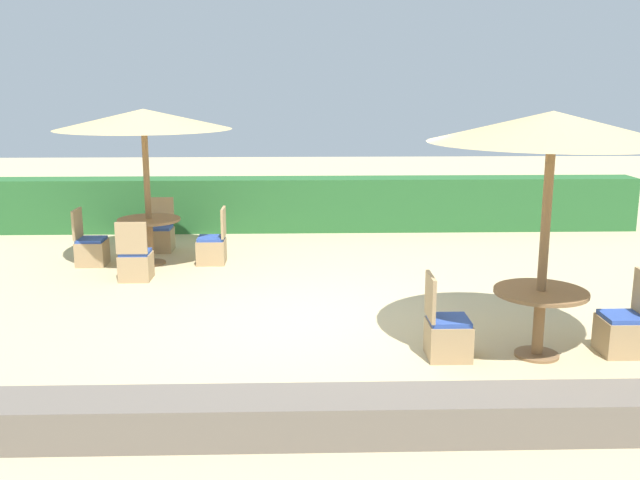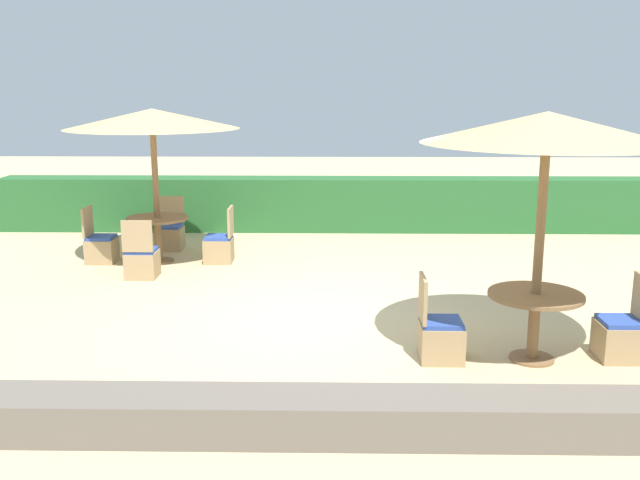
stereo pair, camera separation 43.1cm
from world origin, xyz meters
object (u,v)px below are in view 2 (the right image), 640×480
Objects in this scene: patio_chair_front_right_west at (439,336)px; round_table_back_left at (158,227)px; parasol_front_right at (547,129)px; parasol_back_left at (152,119)px; patio_chair_front_right_east at (621,336)px; patio_chair_back_left_west at (101,247)px; patio_chair_back_left_east at (220,247)px; patio_chair_back_left_south at (142,261)px; round_table_front_right at (535,309)px; patio_chair_back_left_north at (170,235)px.

patio_chair_front_right_west is 0.92× the size of round_table_back_left.
parasol_front_right is 0.95× the size of parasol_back_left.
patio_chair_front_right_east reaches higher than round_table_back_left.
parasol_front_right reaches higher than patio_chair_back_left_west.
patio_chair_back_left_east is (-3.03, 4.22, 0.00)m from patio_chair_front_right_west.
patio_chair_back_left_south is (-4.08, 3.24, 0.00)m from patio_chair_front_right_west.
patio_chair_back_left_south is (-5.08, 3.23, -0.31)m from round_table_front_right.
parasol_front_right is 2.85× the size of patio_chair_back_left_north.
patio_chair_front_right_east and patio_chair_back_left_east have the same top height.
patio_chair_front_right_east is 1.00× the size of patio_chair_back_left_west.
parasol_back_left is 3.00× the size of patio_chair_back_left_north.
patio_chair_back_left_north is (-5.08, 5.14, -2.22)m from parasol_front_right.
round_table_front_right is 0.36× the size of parasol_back_left.
round_table_back_left is at bearing 92.98° from patio_chair_back_left_west.
parasol_back_left reaches higher than round_table_back_left.
patio_chair_front_right_east is 0.92× the size of round_table_back_left.
round_table_front_right is 1.05m from patio_chair_front_right_west.
patio_chair_back_left_north is (0.00, 1.91, 0.00)m from patio_chair_back_left_south.
patio_chair_front_right_east is at bearing 2.87° from round_table_front_right.
patio_chair_back_left_north is at bearing 89.91° from patio_chair_back_left_south.
patio_chair_back_left_east is (1.02, -0.00, -2.09)m from parasol_back_left.
round_table_front_right is 7.32m from patio_chair_back_left_west.
round_table_front_right is at bearing -32.42° from patio_chair_back_left_south.
patio_chair_back_left_east is at bearing 50.24° from patio_chair_front_right_east.
round_table_front_right is 1.01m from patio_chair_front_right_east.
patio_chair_back_left_west is at bearing -177.02° from round_table_back_left.
parasol_back_left is at bearing 89.80° from patio_chair_back_left_east.
patio_chair_front_right_east is 1.00× the size of patio_chair_front_right_west.
round_table_back_left is at bearing 91.14° from patio_chair_back_left_north.
parasol_front_right is 6.58m from parasol_back_left.
patio_chair_back_left_north is (0.94, 0.98, 0.00)m from patio_chair_back_left_west.
parasol_back_left is at bearing 140.22° from parasol_front_right.
patio_chair_back_left_north is at bearing 134.64° from round_table_front_right.
parasol_front_right is 7.64m from patio_chair_back_left_west.
patio_chair_back_left_west is (-6.98, 4.11, 0.00)m from patio_chair_front_right_east.
parasol_front_right reaches higher than patio_chair_front_right_east.
patio_chair_front_right_east and patio_chair_front_right_west have the same top height.
round_table_back_left is at bearing 89.80° from patio_chair_back_left_east.
round_table_front_right is at bearing 92.87° from patio_chair_front_right_east.
parasol_back_left is (-4.05, 4.22, 2.09)m from patio_chair_front_right_west.
patio_chair_back_left_north is (-1.04, 0.93, 0.00)m from patio_chair_back_left_east.
patio_chair_front_right_west is 6.57m from patio_chair_back_left_north.
parasol_front_right is 2.85× the size of patio_chair_front_right_east.
parasol_front_right is at bearing 180.00° from round_table_front_right.
patio_chair_back_left_west is (-6.02, 4.16, -2.22)m from parasol_front_right.
parasol_front_right reaches higher than patio_chair_back_left_east.
patio_chair_back_left_south is at bearing -91.26° from parasol_back_left.
parasol_back_left reaches higher than patio_chair_back_left_east.
parasol_back_left is 2.29m from patio_chair_back_left_north.
parasol_back_left is at bearing -90.00° from round_table_back_left.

